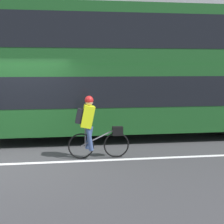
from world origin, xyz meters
name	(u,v)px	position (x,y,z in m)	size (l,w,h in m)	color
ground_plane	(18,163)	(0.00, 0.00, 0.00)	(80.00, 80.00, 0.00)	#38383A
road_center_line	(18,164)	(0.00, -0.04, 0.00)	(50.00, 0.14, 0.01)	silver
sidewalk_curb	(39,122)	(0.00, 5.25, 0.07)	(60.00, 1.83, 0.15)	gray
building_facade	(37,0)	(0.00, 6.32, 4.99)	(60.00, 0.30, 9.98)	#9E9EA3
bus	(134,68)	(3.31, 2.56, 2.24)	(9.70, 2.54, 4.04)	black
cyclist_on_bike	(92,125)	(1.78, 0.17, 0.85)	(1.52, 0.32, 1.57)	black
trash_bin	(222,104)	(7.71, 5.16, 0.65)	(0.53, 0.53, 1.02)	#262628
street_sign_post	(19,89)	(-0.69, 5.16, 1.39)	(0.36, 0.09, 2.21)	#59595B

